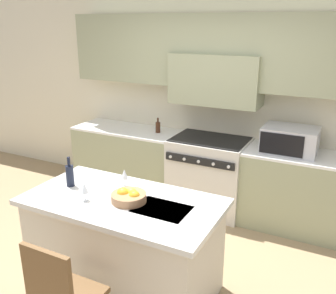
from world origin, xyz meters
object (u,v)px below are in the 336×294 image
(range_stove, at_px, (209,174))
(fruit_bowl, at_px, (129,196))
(wine_glass_far, at_px, (124,175))
(wine_glass_near, at_px, (84,188))
(oil_bottle_on_counter, at_px, (158,127))
(wine_bottle, at_px, (70,175))
(microwave, at_px, (290,140))

(range_stove, distance_m, fruit_bowl, 1.84)
(wine_glass_far, xyz_separation_m, fruit_bowl, (0.19, -0.24, -0.07))
(wine_glass_near, xyz_separation_m, oil_bottle_on_counter, (-0.38, 1.98, -0.01))
(oil_bottle_on_counter, bearing_deg, range_stove, -3.63)
(range_stove, relative_size, fruit_bowl, 3.20)
(wine_bottle, distance_m, wine_glass_near, 0.35)
(range_stove, xyz_separation_m, wine_glass_far, (-0.23, -1.54, 0.53))
(range_stove, distance_m, wine_glass_near, 2.04)
(range_stove, height_order, wine_bottle, wine_bottle)
(microwave, height_order, fruit_bowl, microwave)
(microwave, distance_m, wine_bottle, 2.40)
(wine_glass_near, bearing_deg, microwave, 56.27)
(wine_glass_near, bearing_deg, oil_bottle_on_counter, 100.94)
(microwave, distance_m, fruit_bowl, 2.05)
(range_stove, height_order, wine_glass_near, wine_glass_near)
(wine_glass_near, relative_size, oil_bottle_on_counter, 0.83)
(microwave, distance_m, wine_glass_near, 2.35)
(microwave, distance_m, oil_bottle_on_counter, 1.69)
(fruit_bowl, bearing_deg, microwave, 61.54)
(fruit_bowl, xyz_separation_m, oil_bottle_on_counter, (-0.71, 1.83, 0.06))
(fruit_bowl, height_order, oil_bottle_on_counter, oil_bottle_on_counter)
(wine_glass_near, height_order, wine_glass_far, same)
(range_stove, distance_m, wine_glass_far, 1.65)
(wine_bottle, bearing_deg, wine_glass_far, 26.22)
(wine_glass_near, bearing_deg, wine_bottle, 150.34)
(wine_glass_far, relative_size, oil_bottle_on_counter, 0.83)
(range_stove, distance_m, microwave, 1.10)
(microwave, xyz_separation_m, wine_bottle, (-1.61, -1.78, -0.06))
(wine_bottle, relative_size, wine_glass_far, 1.70)
(oil_bottle_on_counter, bearing_deg, wine_glass_near, -79.06)
(wine_bottle, relative_size, oil_bottle_on_counter, 1.41)
(fruit_bowl, bearing_deg, wine_glass_far, 129.38)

